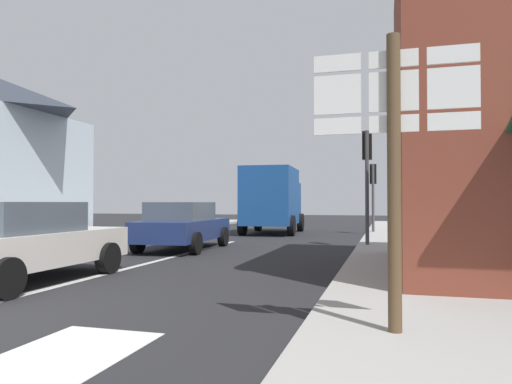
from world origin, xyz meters
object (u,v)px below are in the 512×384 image
sedan_near (22,241)px  sedan_far (183,225)px  traffic_light_far_right (373,182)px  delivery_truck (273,198)px  traffic_light_near_right (367,162)px  route_sign_post (394,150)px

sedan_near → sedan_far: same height
traffic_light_far_right → delivery_truck: bearing=-173.9°
sedan_far → traffic_light_near_right: bearing=18.9°
route_sign_post → sedan_near: bearing=162.4°
sedan_near → delivery_truck: 14.60m
route_sign_post → traffic_light_near_right: (-0.67, 10.30, 0.76)m
route_sign_post → traffic_light_near_right: 10.35m
route_sign_post → traffic_light_far_right: traffic_light_far_right is taller
traffic_light_far_right → traffic_light_near_right: (0.00, -6.77, 0.38)m
sedan_far → traffic_light_far_right: bearing=57.6°
sedan_near → traffic_light_far_right: 16.18m
sedan_near → sedan_far: 6.37m
traffic_light_far_right → route_sign_post: bearing=-87.8°
route_sign_post → traffic_light_near_right: size_ratio=0.86×
route_sign_post → traffic_light_far_right: 17.09m
sedan_far → route_sign_post: size_ratio=1.34×
delivery_truck → route_sign_post: (5.28, -16.58, 0.35)m
sedan_near → traffic_light_far_right: size_ratio=1.31×
sedan_far → traffic_light_near_right: (5.50, 1.88, 2.00)m
sedan_near → route_sign_post: (6.47, -2.06, 1.24)m
traffic_light_far_right → traffic_light_near_right: bearing=-90.0°
sedan_near → traffic_light_near_right: (5.80, 8.24, 2.00)m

